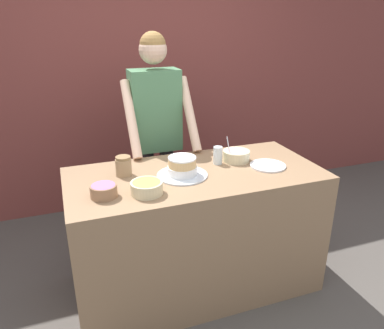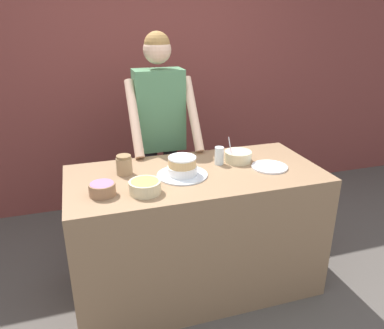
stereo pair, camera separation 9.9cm
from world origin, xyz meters
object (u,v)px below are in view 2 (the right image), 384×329
Objects in this scene: frosting_bowl_yellow at (145,186)px; stoneware_jar at (124,165)px; cake at (182,168)px; ceramic_plate at (269,167)px; frosting_bowl_purple at (102,189)px; frosting_bowl_pink at (238,156)px; person_baker at (160,121)px; drinking_glass at (219,156)px.

stoneware_jar is at bearing 103.40° from frosting_bowl_yellow.
stoneware_jar is (-0.35, 0.14, 0.01)m from cake.
ceramic_plate is at bearing 8.28° from frosting_bowl_yellow.
frosting_bowl_yellow is 0.77× the size of ceramic_plate.
frosting_bowl_purple is 0.63× the size of ceramic_plate.
frosting_bowl_pink is (0.72, 0.30, 0.00)m from frosting_bowl_yellow.
person_baker is 1.00m from frosting_bowl_purple.
person_baker is 14.16× the size of drinking_glass.
frosting_bowl_pink is (0.96, 0.26, 0.00)m from frosting_bowl_purple.
cake is 2.55× the size of stoneware_jar.
frosting_bowl_purple is at bearing -165.15° from frosting_bowl_pink.
frosting_bowl_pink reaches higher than ceramic_plate.
person_baker is at bearing 126.54° from frosting_bowl_pink.
frosting_bowl_pink is at bearing 22.57° from frosting_bowl_yellow.
frosting_bowl_purple reaches higher than ceramic_plate.
person_baker is 13.63× the size of stoneware_jar.
person_baker reaches higher than cake.
person_baker reaches higher than frosting_bowl_yellow.
person_baker is 7.18× the size of ceramic_plate.
cake is at bearing -158.86° from drinking_glass.
person_baker reaches higher than drinking_glass.
stoneware_jar reaches higher than drinking_glass.
frosting_bowl_purple is at bearing -121.31° from stoneware_jar.
frosting_bowl_pink is 1.48× the size of stoneware_jar.
frosting_bowl_purple is at bearing -122.60° from person_baker.
frosting_bowl_purple is 0.85m from drinking_glass.
stoneware_jar is at bearing 158.59° from cake.
stoneware_jar is at bearing 58.69° from frosting_bowl_purple.
drinking_glass is at bearing -177.24° from frosting_bowl_pink.
ceramic_plate is 1.90× the size of stoneware_jar.
person_baker reaches higher than ceramic_plate.
drinking_glass is (-0.15, -0.01, 0.02)m from frosting_bowl_pink.
person_baker is at bearing 115.77° from drinking_glass.
cake is 2.65× the size of drinking_glass.
ceramic_plate is 0.98m from stoneware_jar.
ceramic_plate is at bearing -47.53° from frosting_bowl_pink.
person_baker is 9.34× the size of frosting_bowl_yellow.
stoneware_jar reaches higher than frosting_bowl_yellow.
cake is at bearing 14.36° from frosting_bowl_purple.
frosting_bowl_purple is 1.12m from ceramic_plate.
frosting_bowl_yellow is 0.65m from drinking_glass.
frosting_bowl_purple is 0.32m from stoneware_jar.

